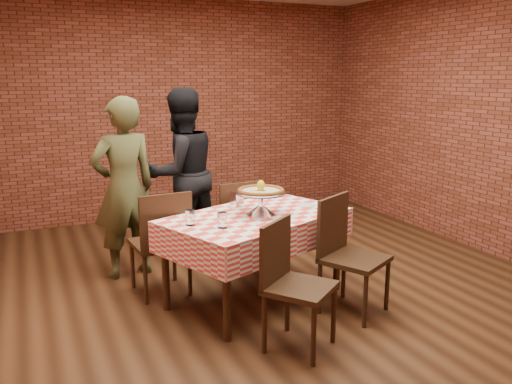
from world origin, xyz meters
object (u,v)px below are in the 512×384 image
(diner_olive, at_px, (124,188))
(diner_black, at_px, (181,173))
(table, at_px, (255,258))
(chair_near_right, at_px, (355,257))
(water_glass_left, at_px, (222,220))
(chair_near_left, at_px, (300,287))
(chair_far_right, at_px, (232,224))
(water_glass_right, at_px, (190,217))
(pizza_stand, at_px, (261,203))
(pizza, at_px, (261,191))
(condiment_caddy, at_px, (237,199))
(chair_far_left, at_px, (160,242))

(diner_olive, xyz_separation_m, diner_black, (0.66, 0.37, 0.03))
(table, height_order, diner_olive, diner_olive)
(chair_near_right, height_order, diner_black, diner_black)
(water_glass_left, bearing_deg, chair_near_right, -16.59)
(chair_near_left, bearing_deg, diner_olive, 76.80)
(chair_near_right, relative_size, chair_far_right, 1.04)
(water_glass_right, bearing_deg, table, 8.01)
(pizza_stand, bearing_deg, diner_olive, 131.82)
(water_glass_right, relative_size, chair_far_right, 0.13)
(diner_black, bearing_deg, diner_olive, 14.19)
(pizza, distance_m, diner_black, 1.44)
(table, xyz_separation_m, condiment_caddy, (-0.05, 0.29, 0.46))
(pizza, distance_m, condiment_caddy, 0.35)
(chair_near_left, bearing_deg, chair_far_right, 47.83)
(pizza, height_order, water_glass_right, pizza)
(water_glass_left, relative_size, chair_far_right, 0.13)
(water_glass_left, xyz_separation_m, chair_far_right, (0.49, 1.06, -0.37))
(pizza, relative_size, chair_near_right, 0.41)
(diner_olive, bearing_deg, chair_near_right, 122.97)
(water_glass_right, xyz_separation_m, diner_black, (0.36, 1.48, 0.07))
(water_glass_right, bearing_deg, chair_far_left, 101.14)
(table, relative_size, pizza_stand, 3.49)
(water_glass_left, height_order, water_glass_right, same)
(table, bearing_deg, condiment_caddy, 98.88)
(diner_olive, bearing_deg, table, 120.09)
(pizza_stand, height_order, chair_far_right, pizza_stand)
(pizza_stand, height_order, condiment_caddy, pizza_stand)
(pizza, bearing_deg, chair_far_left, 146.14)
(chair_near_right, bearing_deg, chair_far_left, 113.77)
(pizza, height_order, condiment_caddy, pizza)
(pizza, xyz_separation_m, chair_far_right, (0.06, 0.82, -0.50))
(condiment_caddy, bearing_deg, chair_far_right, 51.85)
(pizza, height_order, chair_far_left, pizza)
(chair_near_left, xyz_separation_m, chair_far_right, (0.16, 1.69, -0.00))
(condiment_caddy, relative_size, chair_far_left, 0.15)
(pizza_stand, relative_size, chair_far_left, 0.46)
(condiment_caddy, bearing_deg, diner_olive, 117.19)
(chair_far_left, distance_m, diner_olive, 0.70)
(pizza_stand, distance_m, condiment_caddy, 0.32)
(water_glass_left, xyz_separation_m, water_glass_right, (-0.20, 0.17, 0.00))
(chair_near_left, height_order, chair_far_right, chair_near_left)
(chair_near_right, bearing_deg, pizza_stand, 109.00)
(pizza_stand, distance_m, diner_olive, 1.41)
(water_glass_right, xyz_separation_m, condiment_caddy, (0.55, 0.38, 0.01))
(condiment_caddy, distance_m, chair_near_left, 1.24)
(pizza_stand, relative_size, condiment_caddy, 2.97)
(table, distance_m, chair_far_right, 0.81)
(chair_far_left, bearing_deg, chair_near_left, 111.03)
(table, bearing_deg, diner_olive, 130.87)
(pizza_stand, height_order, chair_far_left, pizza_stand)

